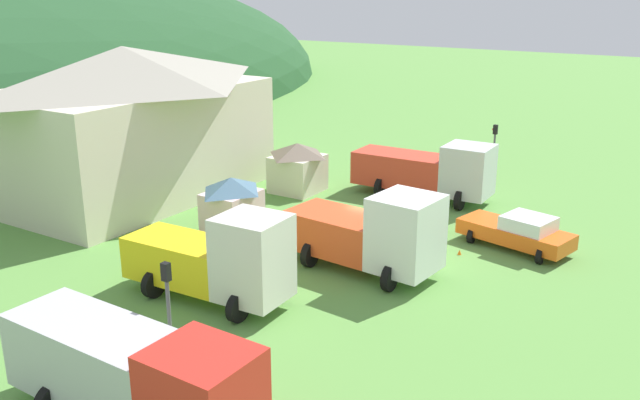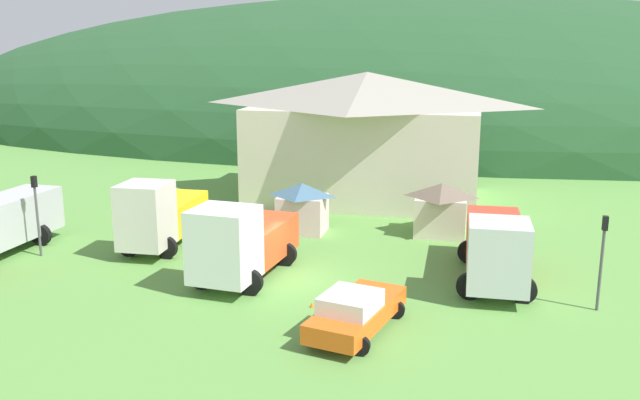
% 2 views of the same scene
% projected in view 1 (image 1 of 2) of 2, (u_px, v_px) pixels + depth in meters
% --- Properties ---
extents(ground_plane, '(200.00, 200.00, 0.00)m').
position_uv_depth(ground_plane, '(381.00, 251.00, 31.18)').
color(ground_plane, '#5B9342').
extents(depot_building, '(15.75, 10.36, 8.38)m').
position_uv_depth(depot_building, '(127.00, 120.00, 38.58)').
color(depot_building, beige).
rests_on(depot_building, ground).
extents(play_shed_cream, '(2.92, 2.76, 2.87)m').
position_uv_depth(play_shed_cream, '(298.00, 167.00, 39.82)').
color(play_shed_cream, beige).
rests_on(play_shed_cream, ground).
extents(play_shed_pink, '(2.73, 2.31, 2.77)m').
position_uv_depth(play_shed_pink, '(232.00, 204.00, 33.20)').
color(play_shed_pink, beige).
rests_on(play_shed_pink, ground).
extents(crane_truck_red, '(3.15, 8.00, 3.17)m').
position_uv_depth(crane_truck_red, '(135.00, 375.00, 18.17)').
color(crane_truck_red, red).
rests_on(crane_truck_red, ground).
extents(flatbed_truck_yellow, '(3.18, 6.84, 3.70)m').
position_uv_depth(flatbed_truck_yellow, '(219.00, 258.00, 25.72)').
color(flatbed_truck_yellow, silver).
rests_on(flatbed_truck_yellow, ground).
extents(heavy_rig_white, '(3.70, 6.94, 3.62)m').
position_uv_depth(heavy_rig_white, '(373.00, 233.00, 28.43)').
color(heavy_rig_white, white).
rests_on(heavy_rig_white, ground).
extents(tow_truck_silver, '(3.32, 7.88, 3.33)m').
position_uv_depth(tow_truck_silver, '(430.00, 170.00, 38.36)').
color(tow_truck_silver, silver).
rests_on(tow_truck_silver, ground).
extents(service_pickup_orange, '(3.17, 5.45, 1.66)m').
position_uv_depth(service_pickup_orange, '(518.00, 232.00, 31.27)').
color(service_pickup_orange, orange).
rests_on(service_pickup_orange, ground).
extents(traffic_light_west, '(0.20, 0.32, 4.01)m').
position_uv_depth(traffic_light_west, '(169.00, 312.00, 20.03)').
color(traffic_light_west, '#4C4C51').
rests_on(traffic_light_west, ground).
extents(traffic_light_east, '(0.20, 0.32, 3.82)m').
position_uv_depth(traffic_light_east, '(494.00, 149.00, 40.14)').
color(traffic_light_east, '#4C4C51').
rests_on(traffic_light_east, ground).
extents(traffic_cone_near_pickup, '(0.36, 0.36, 0.46)m').
position_uv_depth(traffic_cone_near_pickup, '(459.00, 255.00, 30.81)').
color(traffic_cone_near_pickup, orange).
rests_on(traffic_cone_near_pickup, ground).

